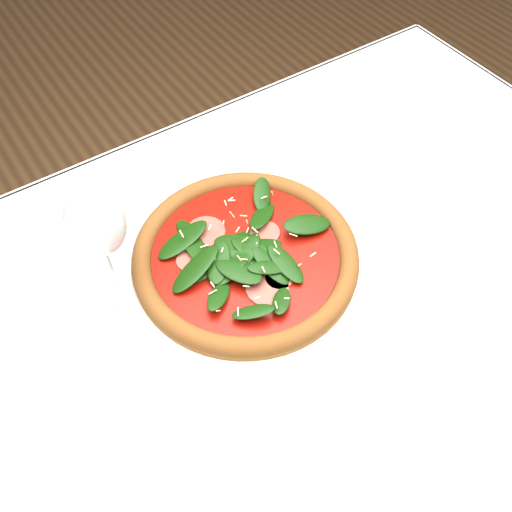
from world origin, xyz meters
TOP-DOWN VIEW (x-y plane):
  - ground at (0.00, 0.00)m, footprint 6.00×6.00m
  - dining_table at (0.00, 0.00)m, footprint 1.21×0.81m
  - plate at (-0.04, 0.08)m, footprint 0.36×0.36m
  - pizza at (-0.04, 0.08)m, footprint 0.36×0.36m
  - wine_glass at (-0.21, 0.15)m, footprint 0.08×0.08m
  - saucer_far at (0.31, 0.28)m, footprint 0.13×0.13m

SIDE VIEW (x-z plane):
  - ground at x=0.00m, z-range 0.00..0.00m
  - dining_table at x=0.00m, z-range 0.27..1.02m
  - saucer_far at x=0.31m, z-range 0.75..0.76m
  - plate at x=-0.04m, z-range 0.75..0.77m
  - pizza at x=-0.04m, z-range 0.76..0.80m
  - wine_glass at x=-0.21m, z-range 0.79..0.97m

